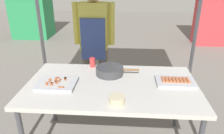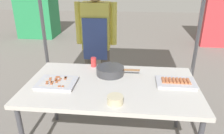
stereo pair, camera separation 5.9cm
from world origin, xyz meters
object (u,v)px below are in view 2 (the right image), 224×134
at_px(tray_grilled_sausages, 176,82).
at_px(condiment_bowl, 115,100).
at_px(tray_meat_skewers, 57,83).
at_px(vendor_woman, 96,38).
at_px(stall_table, 111,89).
at_px(neighbor_stall_left, 37,8).
at_px(drink_cup_near_edge, 94,62).
at_px(cooking_wok, 110,70).

distance_m(tray_grilled_sausages, condiment_bowl, 0.65).
height_order(tray_grilled_sausages, tray_meat_skewers, tray_grilled_sausages).
bearing_deg(vendor_woman, tray_meat_skewers, 76.44).
height_order(stall_table, tray_meat_skewers, tray_meat_skewers).
bearing_deg(stall_table, tray_meat_skewers, -172.14).
bearing_deg(vendor_woman, tray_grilled_sausages, 137.78).
distance_m(stall_table, condiment_bowl, 0.34).
distance_m(condiment_bowl, neighbor_stall_left, 5.29).
height_order(stall_table, condiment_bowl, condiment_bowl).
xyz_separation_m(tray_grilled_sausages, drink_cup_near_edge, (-0.84, 0.34, 0.03)).
xyz_separation_m(stall_table, tray_meat_skewers, (-0.50, -0.07, 0.07)).
relative_size(stall_table, tray_meat_skewers, 4.55).
bearing_deg(cooking_wok, tray_meat_skewers, -149.93).
xyz_separation_m(stall_table, vendor_woman, (-0.28, 0.84, 0.26)).
xyz_separation_m(stall_table, condiment_bowl, (0.06, -0.33, 0.09)).
relative_size(stall_table, vendor_woman, 0.99).
bearing_deg(cooking_wok, neighbor_stall_left, 122.24).
distance_m(stall_table, cooking_wok, 0.23).
relative_size(tray_grilled_sausages, vendor_woman, 0.22).
xyz_separation_m(tray_grilled_sausages, vendor_woman, (-0.88, 0.80, 0.18)).
height_order(tray_meat_skewers, neighbor_stall_left, neighbor_stall_left).
xyz_separation_m(drink_cup_near_edge, neighbor_stall_left, (-2.35, 3.86, 0.01)).
distance_m(cooking_wok, neighbor_stall_left, 4.79).
bearing_deg(neighbor_stall_left, cooking_wok, -57.76).
bearing_deg(tray_grilled_sausages, drink_cup_near_edge, 157.66).
height_order(condiment_bowl, vendor_woman, vendor_woman).
relative_size(tray_meat_skewers, condiment_bowl, 2.71).
bearing_deg(vendor_woman, drink_cup_near_edge, 95.25).
xyz_separation_m(stall_table, neighbor_stall_left, (-2.59, 4.25, 0.11)).
xyz_separation_m(tray_grilled_sausages, tray_meat_skewers, (-1.10, -0.12, -0.00)).
height_order(drink_cup_near_edge, neighbor_stall_left, neighbor_stall_left).
height_order(tray_grilled_sausages, cooking_wok, cooking_wok).
height_order(cooking_wok, drink_cup_near_edge, drink_cup_near_edge).
bearing_deg(cooking_wok, tray_grilled_sausages, -13.88).
bearing_deg(tray_meat_skewers, stall_table, 7.86).
bearing_deg(condiment_bowl, neighbor_stall_left, 120.07).
bearing_deg(neighbor_stall_left, tray_grilled_sausages, -52.88).
distance_m(stall_table, neighbor_stall_left, 4.98).
bearing_deg(drink_cup_near_edge, condiment_bowl, -66.97).
relative_size(tray_grilled_sausages, cooking_wok, 0.82).
distance_m(tray_grilled_sausages, drink_cup_near_edge, 0.90).
xyz_separation_m(stall_table, drink_cup_near_edge, (-0.24, 0.39, 0.10)).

